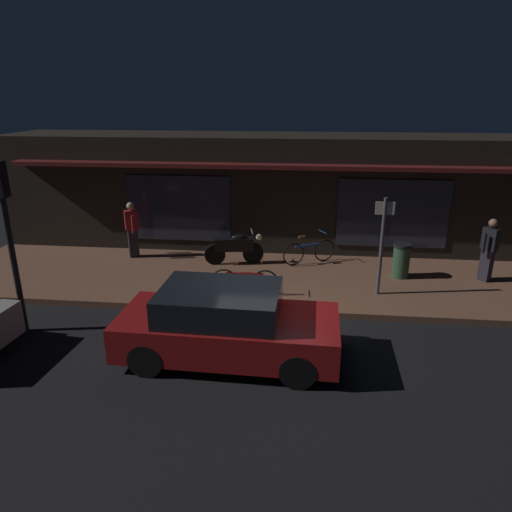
# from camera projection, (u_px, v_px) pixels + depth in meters

# --- Properties ---
(ground_plane) EXTENTS (60.00, 60.00, 0.00)m
(ground_plane) POSITION_uv_depth(u_px,v_px,m) (269.00, 337.00, 9.70)
(ground_plane) COLOR black
(sidewalk_slab) EXTENTS (18.00, 4.00, 0.15)m
(sidewalk_slab) POSITION_uv_depth(u_px,v_px,m) (278.00, 280.00, 12.49)
(sidewalk_slab) COLOR brown
(sidewalk_slab) RESTS_ON ground_plane
(storefront_building) EXTENTS (18.00, 3.30, 3.60)m
(storefront_building) POSITION_uv_depth(u_px,v_px,m) (285.00, 192.00, 15.10)
(storefront_building) COLOR black
(storefront_building) RESTS_ON ground_plane
(motorcycle) EXTENTS (1.69, 0.63, 0.97)m
(motorcycle) POSITION_uv_depth(u_px,v_px,m) (235.00, 247.00, 13.34)
(motorcycle) COLOR black
(motorcycle) RESTS_ON sidewalk_slab
(bicycle_parked) EXTENTS (1.49, 0.81, 0.91)m
(bicycle_parked) POSITION_uv_depth(u_px,v_px,m) (309.00, 251.00, 13.42)
(bicycle_parked) COLOR black
(bicycle_parked) RESTS_ON sidewalk_slab
(bicycle_extra) EXTENTS (1.66, 0.42, 0.91)m
(bicycle_extra) POSITION_uv_depth(u_px,v_px,m) (245.00, 281.00, 11.28)
(bicycle_extra) COLOR black
(bicycle_extra) RESTS_ON sidewalk_slab
(person_photographer) EXTENTS (0.44, 0.58, 1.67)m
(person_photographer) POSITION_uv_depth(u_px,v_px,m) (132.00, 229.00, 13.81)
(person_photographer) COLOR #28232D
(person_photographer) RESTS_ON sidewalk_slab
(person_bystander) EXTENTS (0.53, 0.45, 1.67)m
(person_bystander) POSITION_uv_depth(u_px,v_px,m) (489.00, 249.00, 12.00)
(person_bystander) COLOR #28232D
(person_bystander) RESTS_ON sidewalk_slab
(sign_post) EXTENTS (0.44, 0.09, 2.40)m
(sign_post) POSITION_uv_depth(u_px,v_px,m) (382.00, 241.00, 11.02)
(sign_post) COLOR #47474C
(sign_post) RESTS_ON sidewalk_slab
(trash_bin) EXTENTS (0.48, 0.48, 0.93)m
(trash_bin) POSITION_uv_depth(u_px,v_px,m) (401.00, 260.00, 12.38)
(trash_bin) COLOR #2D4C33
(trash_bin) RESTS_ON sidewalk_slab
(traffic_light_pole) EXTENTS (0.24, 0.33, 3.60)m
(traffic_light_pole) POSITION_uv_depth(u_px,v_px,m) (6.00, 219.00, 9.16)
(traffic_light_pole) COLOR black
(traffic_light_pole) RESTS_ON ground_plane
(parked_car_far) EXTENTS (4.15, 1.87, 1.42)m
(parked_car_far) POSITION_uv_depth(u_px,v_px,m) (226.00, 324.00, 8.74)
(parked_car_far) COLOR black
(parked_car_far) RESTS_ON ground_plane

